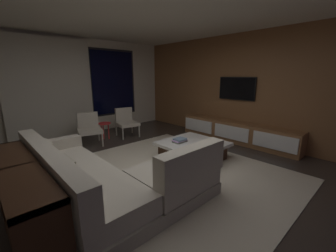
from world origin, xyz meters
name	(u,v)px	position (x,y,z in m)	size (l,w,h in m)	color
floor	(155,177)	(0.00, 0.00, 0.00)	(9.20, 9.20, 0.00)	#332B26
back_wall_with_window	(68,88)	(-0.06, 3.62, 1.34)	(6.60, 0.30, 2.70)	beige
media_wall	(248,89)	(3.06, 0.00, 1.35)	(0.12, 7.80, 2.70)	brown
ceiling	(152,0)	(0.00, 0.00, 2.70)	(8.20, 8.20, 0.00)	beige
area_rug	(174,172)	(0.35, -0.10, 0.01)	(3.20, 3.80, 0.01)	beige
sectional_couch	(104,180)	(-0.92, -0.04, 0.29)	(1.98, 2.50, 0.82)	#A49C8C
coffee_table	(193,150)	(1.07, 0.08, 0.19)	(1.16, 1.16, 0.36)	#372013
book_stack_on_coffee_table	(180,140)	(0.89, 0.28, 0.40)	(0.29, 0.20, 0.08)	#5B624E
accent_chair_near_window	(126,121)	(1.03, 2.51, 0.43)	(0.63, 0.64, 0.78)	#B2ADA0
accent_chair_by_curtain	(89,127)	(-0.05, 2.47, 0.43)	(0.67, 0.68, 0.78)	#B2ADA0
side_stool	(105,126)	(0.40, 2.56, 0.37)	(0.32, 0.32, 0.46)	red
media_console	(237,133)	(2.77, 0.05, 0.25)	(0.46, 3.10, 0.52)	brown
mounted_tv	(237,88)	(2.95, 0.25, 1.35)	(0.05, 0.99, 0.58)	black
console_table_behind_couch	(21,192)	(-1.83, 0.09, 0.42)	(0.40, 2.10, 0.74)	#372013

